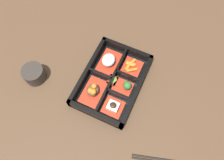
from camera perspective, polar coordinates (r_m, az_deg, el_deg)
name	(u,v)px	position (r m, az deg, el deg)	size (l,w,h in m)	color
ground_plane	(112,83)	(0.85, 0.00, -0.69)	(3.00, 3.00, 0.00)	#4C3523
bento_base	(112,82)	(0.84, 0.00, -0.56)	(0.31, 0.22, 0.01)	black
bento_rim	(112,81)	(0.83, 0.11, -0.14)	(0.31, 0.22, 0.05)	black
bowl_stew	(93,91)	(0.81, -5.00, -2.80)	(0.12, 0.07, 0.05)	#B22D19
bowl_rice	(109,61)	(0.86, -0.90, 5.04)	(0.12, 0.07, 0.04)	#B22D19
bowl_tofu	(113,107)	(0.79, 0.29, -6.96)	(0.07, 0.07, 0.03)	#B22D19
bowl_greens	(126,86)	(0.82, 3.57, -1.52)	(0.06, 0.07, 0.04)	#B22D19
bowl_carrots	(131,66)	(0.86, 5.00, 3.55)	(0.08, 0.07, 0.02)	#B22D19
bowl_pickles	(113,80)	(0.84, 0.24, 0.01)	(0.04, 0.04, 0.01)	#B22D19
tea_cup	(34,74)	(0.88, -19.72, 1.54)	(0.08, 0.08, 0.06)	#2D2823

